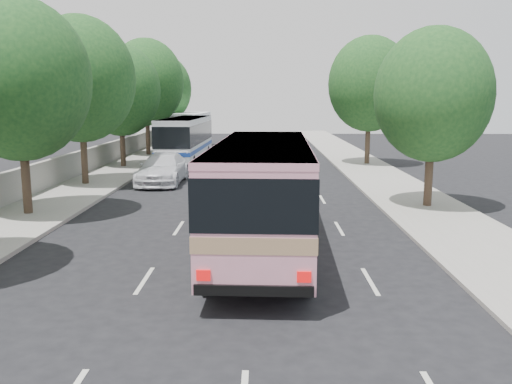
{
  "coord_description": "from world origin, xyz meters",
  "views": [
    {
      "loc": [
        1.31,
        -15.99,
        4.86
      ],
      "look_at": [
        1.06,
        2.85,
        1.6
      ],
      "focal_mm": 38.0,
      "sensor_mm": 36.0,
      "label": 1
    }
  ],
  "objects_px": {
    "pink_taxi": "(243,197)",
    "white_pickup": "(163,169)",
    "tour_coach_rear": "(190,128)",
    "tour_coach_front": "(186,136)",
    "pink_bus": "(263,185)"
  },
  "relations": [
    {
      "from": "pink_bus",
      "to": "white_pickup",
      "type": "xyz_separation_m",
      "value": [
        -5.8,
        14.17,
        -1.33
      ]
    },
    {
      "from": "pink_bus",
      "to": "white_pickup",
      "type": "relative_size",
      "value": 1.89
    },
    {
      "from": "white_pickup",
      "to": "tour_coach_rear",
      "type": "relative_size",
      "value": 0.5
    },
    {
      "from": "tour_coach_front",
      "to": "white_pickup",
      "type": "bearing_deg",
      "value": -88.41
    },
    {
      "from": "pink_taxi",
      "to": "white_pickup",
      "type": "xyz_separation_m",
      "value": [
        -4.93,
        8.09,
        0.16
      ]
    },
    {
      "from": "pink_taxi",
      "to": "white_pickup",
      "type": "bearing_deg",
      "value": 115.53
    },
    {
      "from": "pink_taxi",
      "to": "tour_coach_rear",
      "type": "distance_m",
      "value": 29.98
    },
    {
      "from": "pink_taxi",
      "to": "tour_coach_rear",
      "type": "height_order",
      "value": "tour_coach_rear"
    },
    {
      "from": "pink_bus",
      "to": "tour_coach_front",
      "type": "bearing_deg",
      "value": 105.73
    },
    {
      "from": "tour_coach_front",
      "to": "tour_coach_rear",
      "type": "relative_size",
      "value": 0.99
    },
    {
      "from": "pink_taxi",
      "to": "tour_coach_front",
      "type": "relative_size",
      "value": 0.35
    },
    {
      "from": "white_pickup",
      "to": "tour_coach_front",
      "type": "xyz_separation_m",
      "value": [
        -0.0,
        9.67,
        1.21
      ]
    },
    {
      "from": "white_pickup",
      "to": "tour_coach_rear",
      "type": "distance_m",
      "value": 21.28
    },
    {
      "from": "pink_taxi",
      "to": "white_pickup",
      "type": "distance_m",
      "value": 9.48
    },
    {
      "from": "white_pickup",
      "to": "tour_coach_front",
      "type": "relative_size",
      "value": 0.51
    }
  ]
}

